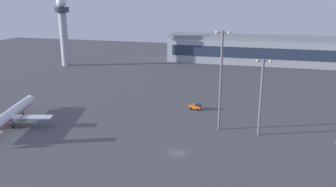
{
  "coord_description": "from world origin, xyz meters",
  "views": [
    {
      "loc": [
        19.7,
        -84.37,
        40.96
      ],
      "look_at": [
        -13.87,
        41.59,
        4.0
      ],
      "focal_mm": 38.0,
      "sensor_mm": 36.0,
      "label": 1
    }
  ],
  "objects": [
    {
      "name": "airplane_near_gate",
      "position": [
        -56.43,
        5.0,
        3.49
      ],
      "size": [
        27.88,
        35.54,
        9.23
      ],
      "rotation": [
        0.0,
        0.0,
        0.25
      ],
      "color": "silver",
      "rests_on": "ground"
    },
    {
      "name": "apron_light_central",
      "position": [
        20.33,
        18.47,
        13.28
      ],
      "size": [
        4.8,
        0.9,
        22.97
      ],
      "color": "slate",
      "rests_on": "ground"
    },
    {
      "name": "control_tower",
      "position": [
        -90.73,
        98.01,
        22.38
      ],
      "size": [
        8.0,
        8.0,
        38.75
      ],
      "color": "#A8A8B2",
      "rests_on": "ground"
    },
    {
      "name": "baggage_tractor",
      "position": [
        -2.28,
        37.15,
        1.18
      ],
      "size": [
        4.46,
        2.79,
        2.25
      ],
      "rotation": [
        0.0,
        0.0,
        4.5
      ],
      "color": "#D85919",
      "rests_on": "ground"
    },
    {
      "name": "apron_light_west",
      "position": [
        8.34,
        19.83,
        17.15
      ],
      "size": [
        4.8,
        0.9,
        30.5
      ],
      "color": "slate",
      "rests_on": "ground"
    },
    {
      "name": "ground_plane",
      "position": [
        0.0,
        0.0,
        0.0
      ],
      "size": [
        416.0,
        416.0,
        0.0
      ],
      "primitive_type": "plane",
      "color": "#4C4C51"
    },
    {
      "name": "terminal_building",
      "position": [
        45.58,
        135.17,
        8.09
      ],
      "size": [
        164.0,
        22.4,
        16.4
      ],
      "color": "#9EA3AD",
      "rests_on": "ground"
    }
  ]
}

